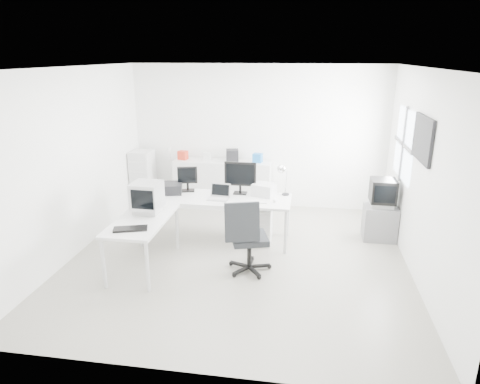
% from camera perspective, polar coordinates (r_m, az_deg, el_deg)
% --- Properties ---
extents(floor, '(5.00, 5.00, 0.01)m').
position_cam_1_polar(floor, '(6.60, -0.27, -8.83)').
color(floor, beige).
rests_on(floor, ground).
extents(ceiling, '(5.00, 5.00, 0.01)m').
position_cam_1_polar(ceiling, '(5.89, -0.31, 16.28)').
color(ceiling, white).
rests_on(ceiling, back_wall).
extents(back_wall, '(5.00, 0.02, 2.80)m').
position_cam_1_polar(back_wall, '(8.51, 2.42, 7.29)').
color(back_wall, white).
rests_on(back_wall, floor).
extents(left_wall, '(0.02, 5.00, 2.80)m').
position_cam_1_polar(left_wall, '(6.94, -21.18, 3.63)').
color(left_wall, white).
rests_on(left_wall, floor).
extents(right_wall, '(0.02, 5.00, 2.80)m').
position_cam_1_polar(right_wall, '(6.22, 23.10, 1.84)').
color(right_wall, white).
rests_on(right_wall, floor).
extents(window, '(0.02, 1.20, 1.10)m').
position_cam_1_polar(window, '(7.31, 21.00, 5.94)').
color(window, white).
rests_on(window, right_wall).
extents(wall_picture, '(0.04, 0.90, 0.60)m').
position_cam_1_polar(wall_picture, '(6.20, 23.18, 6.56)').
color(wall_picture, black).
rests_on(wall_picture, right_wall).
extents(main_desk, '(2.40, 0.80, 0.75)m').
position_cam_1_polar(main_desk, '(7.08, -3.08, -3.58)').
color(main_desk, silver).
rests_on(main_desk, floor).
extents(side_desk, '(0.70, 1.40, 0.75)m').
position_cam_1_polar(side_desk, '(6.35, -12.74, -6.66)').
color(side_desk, silver).
rests_on(side_desk, floor).
extents(drawer_pedestal, '(0.40, 0.50, 0.60)m').
position_cam_1_polar(drawer_pedestal, '(7.05, 2.60, -4.32)').
color(drawer_pedestal, silver).
rests_on(drawer_pedestal, floor).
extents(inkjet_printer, '(0.53, 0.46, 0.16)m').
position_cam_1_polar(inkjet_printer, '(7.24, -9.58, 0.50)').
color(inkjet_printer, black).
rests_on(inkjet_printer, main_desk).
extents(lcd_monitor_small, '(0.37, 0.26, 0.42)m').
position_cam_1_polar(lcd_monitor_small, '(7.25, -7.01, 1.70)').
color(lcd_monitor_small, black).
rests_on(lcd_monitor_small, main_desk).
extents(lcd_monitor_large, '(0.53, 0.22, 0.55)m').
position_cam_1_polar(lcd_monitor_large, '(7.05, 0.03, 1.90)').
color(lcd_monitor_large, black).
rests_on(lcd_monitor_large, main_desk).
extents(laptop, '(0.36, 0.37, 0.22)m').
position_cam_1_polar(laptop, '(6.82, -2.91, -0.13)').
color(laptop, '#B7B7BA').
rests_on(laptop, main_desk).
extents(white_keyboard, '(0.38, 0.12, 0.02)m').
position_cam_1_polar(white_keyboard, '(6.71, 2.04, -1.32)').
color(white_keyboard, silver).
rests_on(white_keyboard, main_desk).
extents(white_mouse, '(0.06, 0.06, 0.06)m').
position_cam_1_polar(white_mouse, '(6.72, 4.63, -1.14)').
color(white_mouse, silver).
rests_on(white_mouse, main_desk).
extents(laser_printer, '(0.42, 0.39, 0.20)m').
position_cam_1_polar(laser_printer, '(7.02, 3.22, 0.32)').
color(laser_printer, '#BCBCBC').
rests_on(laser_printer, main_desk).
extents(desk_lamp, '(0.18, 0.18, 0.47)m').
position_cam_1_polar(desk_lamp, '(7.03, 6.15, 1.43)').
color(desk_lamp, silver).
rests_on(desk_lamp, main_desk).
extents(crt_monitor, '(0.40, 0.40, 0.44)m').
position_cam_1_polar(crt_monitor, '(6.35, -12.30, -0.83)').
color(crt_monitor, '#B7B7BA').
rests_on(crt_monitor, side_desk).
extents(black_keyboard, '(0.47, 0.30, 0.03)m').
position_cam_1_polar(black_keyboard, '(5.86, -14.41, -4.77)').
color(black_keyboard, black).
rests_on(black_keyboard, side_desk).
extents(office_chair, '(0.80, 0.80, 1.11)m').
position_cam_1_polar(office_chair, '(6.02, 1.26, -5.72)').
color(office_chair, '#292B2E').
rests_on(office_chair, floor).
extents(tv_cabinet, '(0.53, 0.43, 0.58)m').
position_cam_1_polar(tv_cabinet, '(7.52, 18.12, -3.90)').
color(tv_cabinet, slate).
rests_on(tv_cabinet, floor).
extents(crt_tv, '(0.50, 0.48, 0.45)m').
position_cam_1_polar(crt_tv, '(7.35, 18.50, -0.17)').
color(crt_tv, black).
rests_on(crt_tv, tv_cabinet).
extents(sideboard, '(1.92, 0.48, 0.96)m').
position_cam_1_polar(sideboard, '(8.58, -2.34, 1.06)').
color(sideboard, silver).
rests_on(sideboard, floor).
extents(clutter_box_a, '(0.20, 0.19, 0.17)m').
position_cam_1_polar(clutter_box_a, '(8.62, -7.62, 4.89)').
color(clutter_box_a, red).
rests_on(clutter_box_a, sideboard).
extents(clutter_box_b, '(0.17, 0.15, 0.15)m').
position_cam_1_polar(clutter_box_b, '(8.50, -4.37, 4.74)').
color(clutter_box_b, silver).
rests_on(clutter_box_b, sideboard).
extents(clutter_box_c, '(0.27, 0.26, 0.23)m').
position_cam_1_polar(clutter_box_c, '(8.39, -1.04, 4.90)').
color(clutter_box_c, black).
rests_on(clutter_box_c, sideboard).
extents(clutter_box_d, '(0.20, 0.18, 0.17)m').
position_cam_1_polar(clutter_box_d, '(8.33, 2.36, 4.57)').
color(clutter_box_d, '#1A68B7').
rests_on(clutter_box_d, sideboard).
extents(clutter_bottle, '(0.07, 0.07, 0.22)m').
position_cam_1_polar(clutter_bottle, '(8.75, -9.45, 5.15)').
color(clutter_bottle, silver).
rests_on(clutter_bottle, sideboard).
extents(filing_cabinet, '(0.40, 0.47, 1.13)m').
position_cam_1_polar(filing_cabinet, '(8.86, -12.79, 1.74)').
color(filing_cabinet, silver).
rests_on(filing_cabinet, floor).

